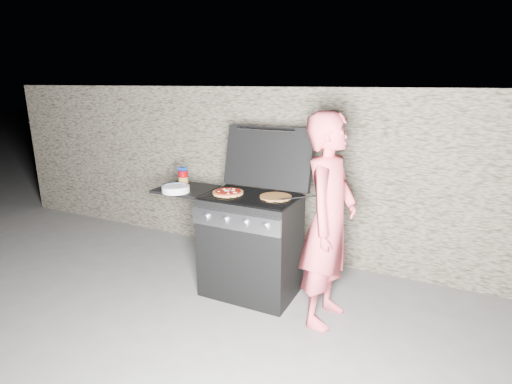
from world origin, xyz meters
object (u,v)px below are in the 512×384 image
at_px(pizza_topped, 228,192).
at_px(sauce_jar, 183,178).
at_px(gas_grill, 226,240).
at_px(person, 329,221).

xyz_separation_m(pizza_topped, sauce_jar, (-0.55, 0.11, 0.05)).
relative_size(gas_grill, person, 0.81).
height_order(pizza_topped, person, person).
relative_size(gas_grill, sauce_jar, 9.77).
bearing_deg(gas_grill, sauce_jar, 170.78).
bearing_deg(sauce_jar, gas_grill, -9.22).
height_order(gas_grill, pizza_topped, pizza_topped).
height_order(pizza_topped, sauce_jar, sauce_jar).
xyz_separation_m(pizza_topped, person, (0.93, -0.09, -0.10)).
xyz_separation_m(gas_grill, sauce_jar, (-0.51, 0.08, 0.52)).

